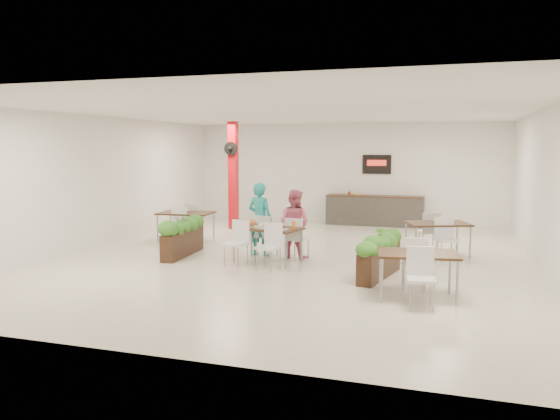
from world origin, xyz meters
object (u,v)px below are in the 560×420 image
Objects in this scene: red_column at (233,174)px; diner_man at (260,219)px; diner_woman at (294,224)px; side_table_b at (438,227)px; side_table_c at (417,260)px; planter_left at (183,234)px; planter_right at (380,252)px; main_table at (267,233)px; service_counter at (374,210)px; side_table_a at (186,216)px.

diner_man is at bearing -59.62° from red_column.
diner_woman is 0.91× the size of side_table_b.
diner_woman is 3.79m from side_table_c.
planter_left is at bearing 31.79° from diner_man.
side_table_c is at bearing -58.40° from planter_right.
main_table is 2.05m from planter_left.
main_table is 0.78m from diner_woman.
main_table is 0.78m from diner_man.
service_counter is 4.86m from side_table_b.
side_table_a is at bearing 138.96° from side_table_c.
diner_man is at bearing 155.24° from planter_right.
diner_woman is at bearing 12.66° from planter_left.
diner_man is at bearing 176.75° from side_table_b.
side_table_b is 1.00× the size of side_table_c.
main_table is (2.59, -4.41, -1.01)m from red_column.
red_column is at bearing -38.00° from diner_woman.
service_counter is 5.91m from diner_man.
red_column reaches higher than side_table_a.
side_table_b is 3.76m from side_table_c.
diner_man is 0.90× the size of planter_left.
planter_right is 1.07× the size of side_table_c.
main_table is 1.12× the size of diner_man.
main_table and side_table_a have the same top height.
planter_right is 1.07× the size of side_table_b.
red_column is 4.49m from planter_left.
planter_right is (5.05, -5.07, -1.16)m from red_column.
service_counter is 1.68× the size of planter_right.
side_table_a is at bearing 158.57° from side_table_b.
service_counter reaches higher than side_table_c.
diner_man reaches higher than planter_right.
diner_woman is at bearing 57.82° from main_table.
diner_woman reaches higher than side_table_c.
planter_left reaches higher than side_table_c.
service_counter is at bearing -94.37° from diner_man.
diner_man is at bearing -31.06° from side_table_a.
main_table and side_table_b have the same top height.
diner_woman is 0.85× the size of planter_right.
side_table_c is (5.81, -6.30, -1.01)m from red_column.
planter_right is at bearing -15.06° from main_table.
side_table_b is at bearing -22.97° from red_column.
side_table_a is (-2.52, 1.28, -0.18)m from diner_man.
diner_man is 0.80m from diner_woman.
planter_right is at bearing -29.95° from side_table_a.
planter_left is at bearing -82.80° from red_column.
red_column is 4.89m from diner_woman.
red_column is 1.92× the size of side_table_c.
red_column reaches higher than planter_left.
red_column is 8.63m from side_table_c.
service_counter reaches higher than planter_left.
side_table_c is at bearing -30.51° from main_table.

